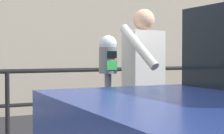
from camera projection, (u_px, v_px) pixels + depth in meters
The scene contains 4 objects.
parking_meter at pixel (108, 73), 3.77m from camera, with size 0.18×0.19×1.44m.
pedestrian_at_meter at pixel (144, 77), 4.09m from camera, with size 0.62×0.69×1.74m.
background_railing at pixel (73, 89), 5.39m from camera, with size 24.06×0.06×1.05m.
backdrop_wall at pixel (21, 46), 8.66m from camera, with size 32.00×0.50×3.15m, color #ADA38E.
Camera 1 is at (-1.78, -3.11, 1.38)m, focal length 60.38 mm.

